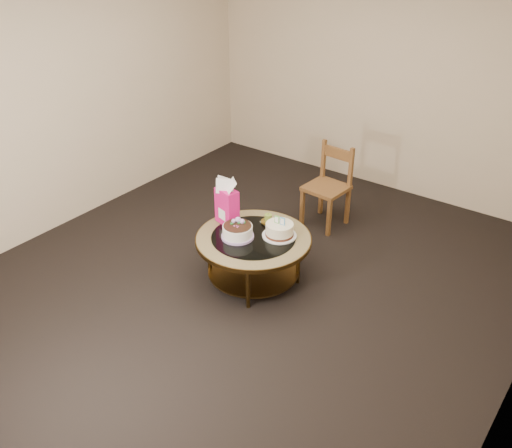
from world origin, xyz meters
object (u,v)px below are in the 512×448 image
Objects in this scene: gift_bag at (227,202)px; dining_chair at (328,186)px; cream_cake at (279,230)px; decorated_cake at (238,232)px; coffee_table at (253,244)px.

dining_chair is (0.33, 1.25, -0.24)m from gift_bag.
gift_bag is (-0.51, -0.09, 0.16)m from cream_cake.
gift_bag is 0.51× the size of dining_chair.
dining_chair is (0.10, 1.39, -0.08)m from decorated_cake.
gift_bag is at bearing 170.78° from coffee_table.
decorated_cake is 0.36m from cream_cake.
coffee_table is 3.38× the size of cream_cake.
decorated_cake is 0.31m from gift_bag.
cream_cake is at bearing -76.54° from dining_chair.
gift_bag is at bearing 147.97° from decorated_cake.
decorated_cake is 0.94× the size of cream_cake.
dining_chair is at bearing 85.79° from decorated_cake.
dining_chair is at bearing 90.09° from coffee_table.
dining_chair is at bearing 95.46° from cream_cake.
coffee_table is at bearing -144.26° from cream_cake.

